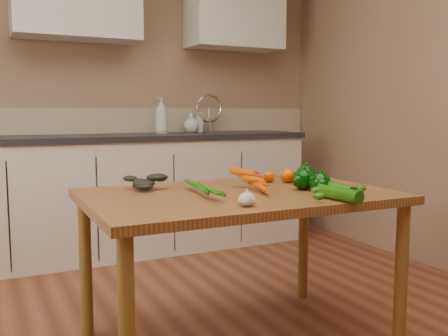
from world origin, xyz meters
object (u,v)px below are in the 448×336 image
tomato_b (269,177)px  zucchini_b (339,194)px  table (239,210)px  tomato_a (253,177)px  carrot_bunch (237,185)px  pepper_a (304,180)px  soap_bottle_c (191,123)px  soap_bottle_b (198,122)px  pepper_c (321,183)px  garlic_bulb (247,199)px  zucchini_a (339,189)px  tomato_c (288,176)px  pepper_b (306,175)px  leafy_greens (147,179)px  soap_bottle_a (161,115)px

tomato_b → zucchini_b: 0.58m
table → tomato_a: bearing=47.8°
carrot_bunch → tomato_b: (0.29, 0.20, -0.00)m
pepper_a → zucchini_b: pepper_a is taller
soap_bottle_c → soap_bottle_b: bearing=124.9°
tomato_b → pepper_c: bearing=-83.4°
garlic_bulb → table: bearing=67.4°
pepper_c → zucchini_b: bearing=-107.3°
zucchini_a → zucchini_b: 0.12m
zucchini_a → tomato_c: bearing=86.8°
carrot_bunch → pepper_c: size_ratio=2.87×
pepper_b → tomato_c: (-0.04, 0.10, -0.01)m
leafy_greens → pepper_a: size_ratio=2.04×
leafy_greens → pepper_b: same height
soap_bottle_c → leafy_greens: soap_bottle_c is taller
leafy_greens → soap_bottle_a: bearing=68.5°
soap_bottle_a → pepper_a: bearing=-22.8°
tomato_c → zucchini_a: (-0.02, -0.43, -0.01)m
tomato_a → tomato_b: tomato_a is taller
soap_bottle_b → carrot_bunch: size_ratio=0.67×
table → tomato_c: bearing=23.7°
soap_bottle_b → pepper_b: soap_bottle_b is taller
soap_bottle_b → pepper_a: size_ratio=1.78×
tomato_a → zucchini_b: size_ratio=0.34×
carrot_bunch → tomato_b: carrot_bunch is taller
soap_bottle_a → pepper_a: size_ratio=3.05×
soap_bottle_c → garlic_bulb: soap_bottle_c is taller
garlic_bulb → zucchini_b: 0.40m
zucchini_b → pepper_c: bearing=72.7°
pepper_a → pepper_c: size_ratio=1.08×
carrot_bunch → pepper_c: (0.33, -0.17, 0.01)m
zucchini_a → pepper_b: bearing=79.7°
tomato_a → table: bearing=-132.8°
zucchini_a → pepper_c: bearing=96.8°
soap_bottle_c → carrot_bunch: soap_bottle_c is taller
zucchini_a → tomato_b: bearing=96.6°
soap_bottle_b → tomato_c: (-0.26, -1.74, -0.23)m
carrot_bunch → garlic_bulb: bearing=-110.9°
leafy_greens → garlic_bulb: 0.60m
tomato_c → leafy_greens: bearing=172.2°
table → pepper_c: pepper_c is taller
pepper_a → tomato_b: (-0.02, 0.28, -0.02)m
tomato_c → pepper_c: bearing=-96.5°
table → garlic_bulb: size_ratio=21.15×
soap_bottle_a → zucchini_b: bearing=-23.9°
carrot_bunch → tomato_b: size_ratio=3.99×
leafy_greens → tomato_a: 0.53m
garlic_bulb → leafy_greens: bearing=111.1°
soap_bottle_b → pepper_b: size_ratio=1.74×
carrot_bunch → pepper_c: pepper_c is taller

